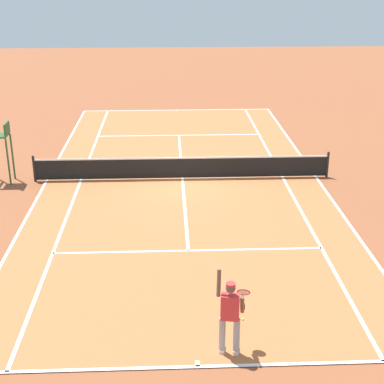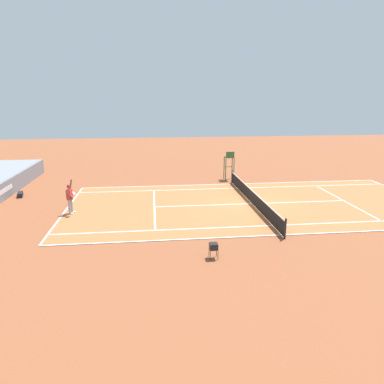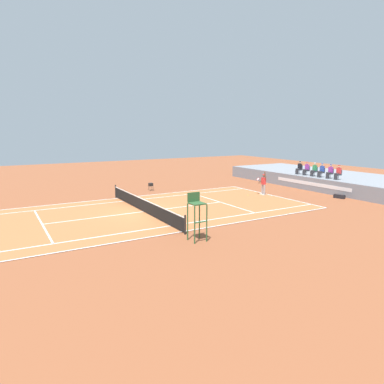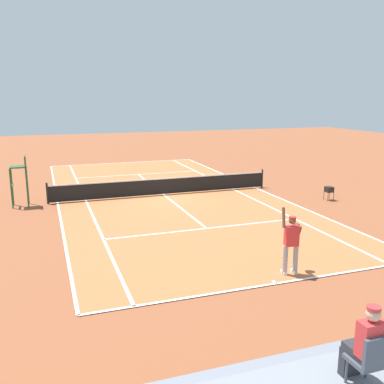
{
  "view_description": "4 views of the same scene",
  "coord_description": "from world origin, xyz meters",
  "px_view_note": "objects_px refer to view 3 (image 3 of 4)",
  "views": [
    {
      "loc": [
        0.58,
        22.25,
        8.19
      ],
      "look_at": [
        -0.22,
        4.0,
        1.0
      ],
      "focal_mm": 54.43,
      "sensor_mm": 36.0,
      "label": 1
    },
    {
      "loc": [
        -21.62,
        6.43,
        6.84
      ],
      "look_at": [
        -0.22,
        4.0,
        1.0
      ],
      "focal_mm": 32.93,
      "sensor_mm": 36.0,
      "label": 2
    },
    {
      "loc": [
        21.53,
        -8.62,
        5.5
      ],
      "look_at": [
        -0.22,
        4.0,
        1.0
      ],
      "focal_mm": 32.23,
      "sensor_mm": 36.0,
      "label": 3
    },
    {
      "loc": [
        6.02,
        21.82,
        5.26
      ],
      "look_at": [
        -0.22,
        4.0,
        1.0
      ],
      "focal_mm": 40.23,
      "sensor_mm": 36.0,
      "label": 4
    }
  ],
  "objects_px": {
    "spectator_seated_3": "(321,171)",
    "spectator_seated_5": "(338,173)",
    "ball_hopper": "(151,184)",
    "equipment_bag": "(339,196)",
    "spectator_seated_0": "(299,168)",
    "spectator_seated_4": "(330,172)",
    "umpire_chair": "(196,210)",
    "tennis_ball": "(248,195)",
    "spectator_seated_2": "(314,170)",
    "spectator_seated_1": "(306,169)",
    "tennis_player": "(263,184)"
  },
  "relations": [
    {
      "from": "umpire_chair",
      "to": "ball_hopper",
      "type": "bearing_deg",
      "value": 165.23
    },
    {
      "from": "spectator_seated_2",
      "to": "spectator_seated_1",
      "type": "bearing_deg",
      "value": 180.0
    },
    {
      "from": "spectator_seated_0",
      "to": "ball_hopper",
      "type": "bearing_deg",
      "value": -110.84
    },
    {
      "from": "spectator_seated_4",
      "to": "tennis_ball",
      "type": "relative_size",
      "value": 18.6
    },
    {
      "from": "spectator_seated_0",
      "to": "tennis_ball",
      "type": "height_order",
      "value": "spectator_seated_0"
    },
    {
      "from": "spectator_seated_0",
      "to": "equipment_bag",
      "type": "relative_size",
      "value": 1.33
    },
    {
      "from": "equipment_bag",
      "to": "ball_hopper",
      "type": "relative_size",
      "value": 1.36
    },
    {
      "from": "spectator_seated_0",
      "to": "spectator_seated_1",
      "type": "distance_m",
      "value": 0.91
    },
    {
      "from": "spectator_seated_2",
      "to": "spectator_seated_4",
      "type": "bearing_deg",
      "value": 0.0
    },
    {
      "from": "spectator_seated_3",
      "to": "spectator_seated_5",
      "type": "height_order",
      "value": "same"
    },
    {
      "from": "spectator_seated_0",
      "to": "spectator_seated_4",
      "type": "xyz_separation_m",
      "value": [
        3.61,
        0.0,
        0.0
      ]
    },
    {
      "from": "tennis_player",
      "to": "equipment_bag",
      "type": "bearing_deg",
      "value": 45.67
    },
    {
      "from": "tennis_ball",
      "to": "equipment_bag",
      "type": "height_order",
      "value": "equipment_bag"
    },
    {
      "from": "spectator_seated_2",
      "to": "tennis_player",
      "type": "bearing_deg",
      "value": -90.85
    },
    {
      "from": "spectator_seated_1",
      "to": "equipment_bag",
      "type": "bearing_deg",
      "value": -18.8
    },
    {
      "from": "ball_hopper",
      "to": "tennis_player",
      "type": "bearing_deg",
      "value": 47.21
    },
    {
      "from": "spectator_seated_0",
      "to": "spectator_seated_4",
      "type": "distance_m",
      "value": 3.61
    },
    {
      "from": "tennis_ball",
      "to": "spectator_seated_3",
      "type": "bearing_deg",
      "value": 79.43
    },
    {
      "from": "tennis_player",
      "to": "ball_hopper",
      "type": "height_order",
      "value": "tennis_player"
    },
    {
      "from": "tennis_ball",
      "to": "spectator_seated_4",
      "type": "bearing_deg",
      "value": 72.59
    },
    {
      "from": "spectator_seated_1",
      "to": "umpire_chair",
      "type": "relative_size",
      "value": 0.52
    },
    {
      "from": "spectator_seated_4",
      "to": "ball_hopper",
      "type": "bearing_deg",
      "value": -122.81
    },
    {
      "from": "spectator_seated_2",
      "to": "ball_hopper",
      "type": "height_order",
      "value": "spectator_seated_2"
    },
    {
      "from": "ball_hopper",
      "to": "equipment_bag",
      "type": "bearing_deg",
      "value": 46.63
    },
    {
      "from": "tennis_player",
      "to": "tennis_ball",
      "type": "relative_size",
      "value": 30.63
    },
    {
      "from": "spectator_seated_5",
      "to": "umpire_chair",
      "type": "height_order",
      "value": "spectator_seated_5"
    },
    {
      "from": "tennis_ball",
      "to": "umpire_chair",
      "type": "height_order",
      "value": "umpire_chair"
    },
    {
      "from": "spectator_seated_1",
      "to": "umpire_chair",
      "type": "bearing_deg",
      "value": -63.7
    },
    {
      "from": "spectator_seated_1",
      "to": "spectator_seated_2",
      "type": "relative_size",
      "value": 1.0
    },
    {
      "from": "spectator_seated_1",
      "to": "spectator_seated_4",
      "type": "distance_m",
      "value": 2.7
    },
    {
      "from": "spectator_seated_5",
      "to": "spectator_seated_3",
      "type": "bearing_deg",
      "value": 180.0
    },
    {
      "from": "spectator_seated_4",
      "to": "spectator_seated_5",
      "type": "relative_size",
      "value": 1.0
    },
    {
      "from": "spectator_seated_4",
      "to": "spectator_seated_5",
      "type": "height_order",
      "value": "same"
    },
    {
      "from": "spectator_seated_2",
      "to": "ball_hopper",
      "type": "xyz_separation_m",
      "value": [
        -7.04,
        -13.67,
        -1.27
      ]
    },
    {
      "from": "spectator_seated_2",
      "to": "tennis_ball",
      "type": "bearing_deg",
      "value": -94.28
    },
    {
      "from": "umpire_chair",
      "to": "equipment_bag",
      "type": "height_order",
      "value": "umpire_chair"
    },
    {
      "from": "tennis_player",
      "to": "umpire_chair",
      "type": "height_order",
      "value": "umpire_chair"
    },
    {
      "from": "equipment_bag",
      "to": "spectator_seated_0",
      "type": "bearing_deg",
      "value": 163.86
    },
    {
      "from": "spectator_seated_0",
      "to": "spectator_seated_3",
      "type": "distance_m",
      "value": 2.67
    },
    {
      "from": "ball_hopper",
      "to": "spectator_seated_3",
      "type": "bearing_deg",
      "value": 60.07
    },
    {
      "from": "spectator_seated_5",
      "to": "ball_hopper",
      "type": "relative_size",
      "value": 1.81
    },
    {
      "from": "spectator_seated_2",
      "to": "spectator_seated_4",
      "type": "height_order",
      "value": "same"
    },
    {
      "from": "spectator_seated_5",
      "to": "ball_hopper",
      "type": "height_order",
      "value": "spectator_seated_5"
    },
    {
      "from": "spectator_seated_0",
      "to": "spectator_seated_1",
      "type": "relative_size",
      "value": 1.0
    },
    {
      "from": "tennis_ball",
      "to": "spectator_seated_1",
      "type": "bearing_deg",
      "value": 92.88
    },
    {
      "from": "ball_hopper",
      "to": "spectator_seated_1",
      "type": "bearing_deg",
      "value": 65.91
    },
    {
      "from": "spectator_seated_3",
      "to": "tennis_ball",
      "type": "relative_size",
      "value": 18.6
    },
    {
      "from": "spectator_seated_0",
      "to": "equipment_bag",
      "type": "height_order",
      "value": "spectator_seated_0"
    },
    {
      "from": "spectator_seated_2",
      "to": "tennis_player",
      "type": "distance_m",
      "value": 6.22
    },
    {
      "from": "spectator_seated_0",
      "to": "spectator_seated_3",
      "type": "height_order",
      "value": "same"
    }
  ]
}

